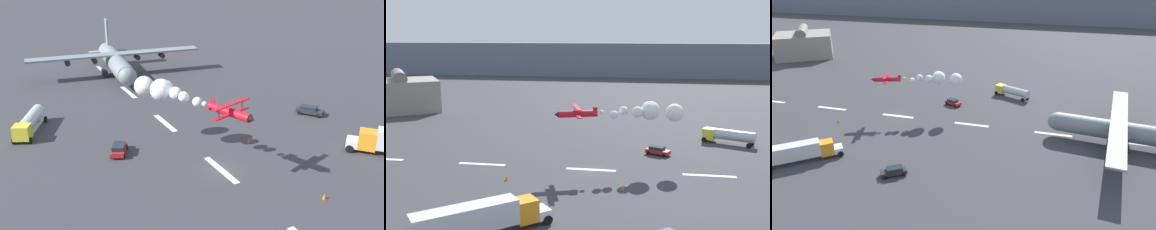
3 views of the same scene
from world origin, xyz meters
TOP-DOWN VIEW (x-y plane):
  - ground_plane at (0.00, 0.00)m, footprint 440.00×440.00m
  - runway_stripe_3 at (-18.27, 0.00)m, footprint 8.00×0.90m
  - runway_stripe_4 at (0.00, 0.00)m, footprint 8.00×0.90m
  - runway_stripe_5 at (18.27, 0.00)m, footprint 8.00×0.90m
  - mountain_ridge_distant at (0.00, 152.97)m, footprint 396.00×16.00m
  - stunt_biplane_red at (8.61, 4.01)m, footprint 20.35×9.61m
  - semi_truck_orange at (-8.64, -24.79)m, footprint 13.22×11.99m
  - fuel_tanker_truck at (24.32, 20.46)m, footprint 9.97×6.46m
  - airport_staff_sedan at (10.63, 10.44)m, footprint 4.60×3.47m
  - hangar_building at (-59.66, 44.10)m, footprint 25.95×25.21m
  - traffic_cone_near at (-11.63, -7.11)m, footprint 0.44×0.44m
  - traffic_cone_far at (5.57, -8.07)m, footprint 0.44×0.44m

SIDE VIEW (x-z plane):
  - ground_plane at x=0.00m, z-range 0.00..0.00m
  - runway_stripe_3 at x=-18.27m, z-range 0.00..0.01m
  - runway_stripe_4 at x=0.00m, z-range 0.00..0.01m
  - runway_stripe_5 at x=18.27m, z-range 0.00..0.01m
  - traffic_cone_near at x=-11.63m, z-range 0.00..0.75m
  - traffic_cone_far at x=5.57m, z-range 0.00..0.75m
  - airport_staff_sedan at x=10.63m, z-range 0.05..1.57m
  - fuel_tanker_truck at x=24.32m, z-range 0.30..3.20m
  - semi_truck_orange at x=-8.64m, z-range 0.28..3.98m
  - hangar_building at x=-59.66m, z-range -1.00..10.38m
  - mountain_ridge_distant at x=0.00m, z-range 0.00..16.54m
  - stunt_biplane_red at x=8.61m, z-range 7.24..10.66m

